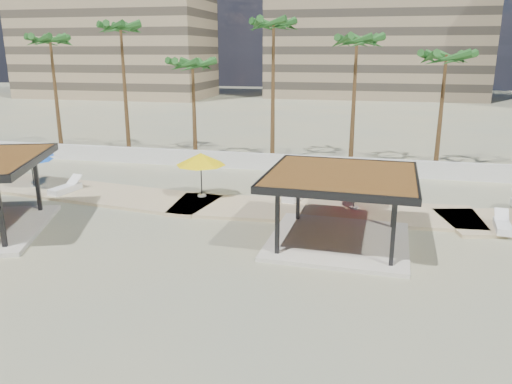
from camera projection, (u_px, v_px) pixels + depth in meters
The scene contains 19 objects.
ground at pixel (254, 261), 20.37m from camera, with size 200.00×200.00×0.00m, color tan.
promenade at pixel (322, 208), 27.10m from camera, with size 44.45×7.97×0.24m.
boundary_wall at pixel (306, 164), 35.20m from camera, with size 56.00×0.30×1.20m, color silver.
building_west at pixel (113, 10), 89.08m from camera, with size 34.00×16.00×32.40m.
building_mid at pixel (377, 16), 88.68m from camera, with size 38.00×16.00×30.40m.
pavilion_central at pixel (340, 202), 21.81m from camera, with size 6.60×6.60×3.22m.
umbrella_a at pixel (31, 151), 31.03m from camera, with size 3.46×3.46×2.45m.
umbrella_b at pixel (201, 159), 28.25m from camera, with size 3.31×3.31×2.54m.
umbrella_c at pixel (356, 170), 26.03m from camera, with size 3.60×3.60×2.44m.
umbrella_f at pixel (30, 156), 30.16m from camera, with size 2.74×2.74×2.32m.
lounger_a at pixel (66, 188), 29.70m from camera, with size 1.11×2.33×0.85m.
lounger_b at pixel (296, 195), 28.38m from camera, with size 1.28×2.45×0.88m.
lounger_d at pixel (503, 226), 23.43m from camera, with size 0.85×2.08×0.77m.
palm_a at pixel (50, 45), 39.71m from camera, with size 3.00×3.00×9.94m.
palm_b at pixel (121, 33), 38.55m from camera, with size 3.00×3.00×10.85m.
palm_c at pixel (193, 68), 37.37m from camera, with size 3.00×3.00×8.15m.
palm_d at pixel (273, 31), 36.09m from camera, with size 3.00×3.00×10.96m.
palm_e at pixel (357, 46), 34.61m from camera, with size 3.00×3.00×9.79m.
palm_f at pixel (446, 62), 33.77m from camera, with size 3.00×3.00×8.70m.
Camera 1 is at (4.37, -18.31, 8.29)m, focal length 35.00 mm.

